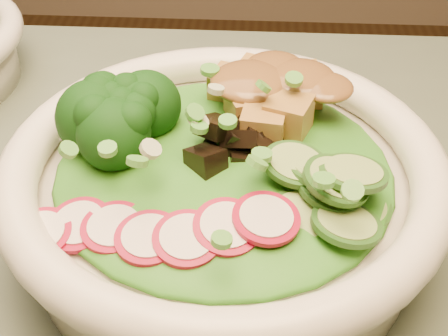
{
  "coord_description": "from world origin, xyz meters",
  "views": [
    {
      "loc": [
        0.01,
        -0.28,
        1.09
      ],
      "look_at": [
        -0.01,
        0.06,
        0.82
      ],
      "focal_mm": 50.0,
      "sensor_mm": 36.0,
      "label": 1
    }
  ],
  "objects": [
    {
      "name": "radish_slices",
      "position": [
        -0.04,
        -0.01,
        0.82
      ],
      "size": [
        0.13,
        0.07,
        0.02
      ],
      "primitive_type": null,
      "rotation": [
        0.0,
        0.0,
        -0.16
      ],
      "color": "maroon",
      "rests_on": "salad_bowl"
    },
    {
      "name": "tofu_cubes",
      "position": [
        0.02,
        0.12,
        0.83
      ],
      "size": [
        0.11,
        0.08,
        0.04
      ],
      "primitive_type": null,
      "rotation": [
        0.0,
        0.0,
        -0.16
      ],
      "color": "#A27936",
      "rests_on": "salad_bowl"
    },
    {
      "name": "mushroom_heap",
      "position": [
        -0.01,
        0.07,
        0.83
      ],
      "size": [
        0.09,
        0.09,
        0.05
      ],
      "primitive_type": null,
      "rotation": [
        0.0,
        0.0,
        -0.16
      ],
      "color": "black",
      "rests_on": "salad_bowl"
    },
    {
      "name": "lettuce_bed",
      "position": [
        -0.01,
        0.06,
        0.82
      ],
      "size": [
        0.23,
        0.23,
        0.03
      ],
      "primitive_type": "ellipsoid",
      "color": "#1B6415",
      "rests_on": "salad_bowl"
    },
    {
      "name": "cucumber_slices",
      "position": [
        0.06,
        0.03,
        0.83
      ],
      "size": [
        0.09,
        0.09,
        0.04
      ],
      "primitive_type": null,
      "rotation": [
        0.0,
        0.0,
        -0.16
      ],
      "color": "#A6CA70",
      "rests_on": "salad_bowl"
    },
    {
      "name": "peanut_sauce",
      "position": [
        0.02,
        0.12,
        0.85
      ],
      "size": [
        0.08,
        0.06,
        0.02
      ],
      "primitive_type": "ellipsoid",
      "color": "brown",
      "rests_on": "tofu_cubes"
    },
    {
      "name": "broccoli_florets",
      "position": [
        -0.08,
        0.09,
        0.84
      ],
      "size": [
        0.1,
        0.09,
        0.05
      ],
      "primitive_type": null,
      "rotation": [
        0.0,
        0.0,
        -0.16
      ],
      "color": "black",
      "rests_on": "salad_bowl"
    },
    {
      "name": "salad_bowl",
      "position": [
        -0.01,
        0.06,
        0.79
      ],
      "size": [
        0.31,
        0.31,
        0.08
      ],
      "rotation": [
        0.0,
        0.0,
        -0.16
      ],
      "color": "white",
      "rests_on": "dining_table"
    },
    {
      "name": "scallion_garnish",
      "position": [
        -0.01,
        0.06,
        0.85
      ],
      "size": [
        0.22,
        0.22,
        0.03
      ],
      "primitive_type": null,
      "color": "#4F9F38",
      "rests_on": "salad_bowl"
    }
  ]
}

